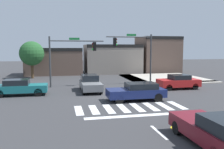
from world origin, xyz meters
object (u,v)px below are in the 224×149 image
(car_maroon, at_px, (215,130))
(car_navy, at_px, (137,91))
(car_red, at_px, (178,82))
(car_gray, at_px, (90,83))
(traffic_signal_northeast, at_px, (135,49))
(car_teal, at_px, (20,87))
(roadside_tree, at_px, (32,54))
(traffic_signal_northwest, at_px, (71,52))

(car_maroon, relative_size, car_navy, 0.99)
(car_maroon, xyz_separation_m, car_red, (5.42, 13.60, -0.01))
(car_gray, xyz_separation_m, car_red, (8.90, -0.70, -0.03))
(car_gray, height_order, car_navy, car_gray)
(traffic_signal_northeast, relative_size, car_teal, 1.25)
(car_maroon, bearing_deg, car_navy, 2.24)
(car_maroon, relative_size, roadside_tree, 0.89)
(traffic_signal_northeast, xyz_separation_m, car_navy, (-2.40, -8.26, -3.28))
(traffic_signal_northeast, height_order, car_navy, traffic_signal_northeast)
(traffic_signal_northwest, height_order, roadside_tree, traffic_signal_northwest)
(car_navy, bearing_deg, traffic_signal_northwest, -59.18)
(traffic_signal_northeast, relative_size, traffic_signal_northwest, 0.99)
(car_gray, distance_m, roadside_tree, 13.41)
(car_navy, distance_m, roadside_tree, 19.19)
(car_maroon, bearing_deg, car_gray, 13.70)
(car_gray, xyz_separation_m, car_navy, (3.12, -4.96, -0.04))
(car_maroon, height_order, car_gray, car_gray)
(car_gray, bearing_deg, car_teal, -81.78)
(car_teal, bearing_deg, traffic_signal_northeast, 19.63)
(traffic_signal_northeast, bearing_deg, roadside_tree, -33.81)
(car_maroon, relative_size, car_gray, 1.00)
(car_maroon, relative_size, car_teal, 0.98)
(traffic_signal_northeast, xyz_separation_m, car_red, (3.38, -4.00, -3.28))
(car_red, bearing_deg, traffic_signal_northwest, 160.54)
(traffic_signal_northwest, xyz_separation_m, car_navy, (4.77, -7.99, -2.99))
(car_red, relative_size, roadside_tree, 0.81)
(car_gray, bearing_deg, car_navy, 32.19)
(car_teal, relative_size, car_red, 1.11)
(car_gray, relative_size, roadside_tree, 0.89)
(traffic_signal_northwest, height_order, car_navy, traffic_signal_northwest)
(traffic_signal_northeast, bearing_deg, traffic_signal_northwest, 2.19)
(car_navy, height_order, car_red, car_red)
(car_navy, bearing_deg, car_gray, -57.81)
(car_teal, xyz_separation_m, car_red, (15.19, 0.21, 0.01))
(car_gray, height_order, roadside_tree, roadside_tree)
(traffic_signal_northwest, distance_m, car_red, 11.58)
(traffic_signal_northeast, height_order, car_maroon, traffic_signal_northeast)
(car_teal, height_order, roadside_tree, roadside_tree)
(car_maroon, distance_m, roadside_tree, 27.72)
(car_teal, relative_size, roadside_tree, 0.91)
(car_navy, bearing_deg, car_teal, -23.28)
(car_teal, xyz_separation_m, roadside_tree, (-0.28, 12.31, 2.66))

